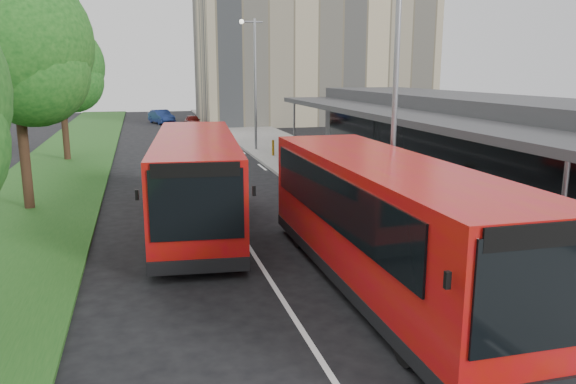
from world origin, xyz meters
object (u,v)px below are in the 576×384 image
at_px(tree_mid, 14,54).
at_px(car_near, 193,121).
at_px(lamp_post_near, 393,83).
at_px(bus_main, 386,224).
at_px(car_far, 161,117).
at_px(litter_bin, 343,178).
at_px(tree_far, 60,72).
at_px(bollard, 273,148).
at_px(bus_second, 196,180).
at_px(lamp_post_far, 254,76).

relative_size(tree_mid, car_near, 2.71).
xyz_separation_m(lamp_post_near, bus_main, (-1.59, -3.29, -3.16)).
xyz_separation_m(tree_mid, lamp_post_near, (11.13, -7.05, -0.90)).
height_order(lamp_post_near, bus_main, lamp_post_near).
relative_size(tree_mid, bus_main, 0.81).
bearing_deg(tree_mid, lamp_post_near, -32.36).
relative_size(lamp_post_near, car_far, 1.98).
bearing_deg(litter_bin, tree_far, 136.62).
height_order(bus_main, car_near, bus_main).
distance_m(litter_bin, car_near, 29.91).
bearing_deg(bollard, tree_far, 170.25).
height_order(lamp_post_near, car_near, lamp_post_near).
bearing_deg(car_far, bollard, -94.34).
relative_size(tree_far, bus_main, 0.72).
height_order(bus_second, bollard, bus_second).
bearing_deg(bus_main, tree_mid, 132.76).
xyz_separation_m(tree_mid, lamp_post_far, (11.13, 12.95, -0.90)).
relative_size(litter_bin, bollard, 0.87).
bearing_deg(tree_far, litter_bin, -43.38).
bearing_deg(car_near, litter_bin, -84.10).
bearing_deg(car_far, bus_second, -107.72).
xyz_separation_m(tree_mid, tree_far, (0.00, 12.00, -0.64)).
relative_size(tree_far, bus_second, 0.72).
bearing_deg(car_near, bus_main, -90.02).
bearing_deg(bus_second, litter_bin, 36.15).
height_order(litter_bin, car_far, car_far).
bearing_deg(car_near, lamp_post_near, -87.47).
distance_m(tree_mid, lamp_post_far, 17.10).
xyz_separation_m(tree_far, lamp_post_near, (11.13, -19.05, -0.27)).
distance_m(lamp_post_far, bus_second, 17.75).
distance_m(lamp_post_near, car_far, 41.54).
relative_size(tree_mid, car_far, 2.16).
bearing_deg(tree_far, bus_second, -69.67).
height_order(lamp_post_near, litter_bin, lamp_post_near).
bearing_deg(lamp_post_near, bus_second, 147.64).
height_order(tree_far, litter_bin, tree_far).
bearing_deg(bollard, bus_main, -95.90).
distance_m(lamp_post_far, bus_main, 23.56).
distance_m(bus_second, litter_bin, 7.76).
bearing_deg(tree_mid, car_far, 79.70).
height_order(lamp_post_far, litter_bin, lamp_post_far).
relative_size(bus_second, car_near, 3.33).
relative_size(lamp_post_near, litter_bin, 10.20).
height_order(lamp_post_far, car_far, lamp_post_far).
relative_size(tree_mid, litter_bin, 11.10).
height_order(tree_far, bus_main, tree_far).
distance_m(tree_far, bus_main, 24.53).
height_order(lamp_post_far, car_near, lamp_post_far).
distance_m(bus_second, bollard, 14.90).
bearing_deg(bus_main, car_far, 94.42).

